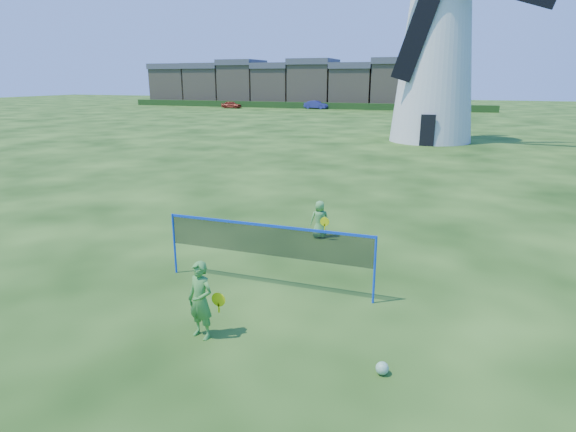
{
  "coord_description": "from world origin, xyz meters",
  "views": [
    {
      "loc": [
        3.97,
        -9.96,
        4.74
      ],
      "look_at": [
        0.2,
        0.5,
        1.5
      ],
      "focal_mm": 29.51,
      "sensor_mm": 36.0,
      "label": 1
    }
  ],
  "objects_px": {
    "player_girl": "(201,300)",
    "play_ball": "(382,368)",
    "player_boy": "(320,219)",
    "car_left": "(232,105)",
    "windmill": "(436,54)",
    "badminton_net": "(267,241)",
    "car_right": "(316,105)"
  },
  "relations": [
    {
      "from": "windmill",
      "to": "badminton_net",
      "type": "height_order",
      "value": "windmill"
    },
    {
      "from": "windmill",
      "to": "player_boy",
      "type": "xyz_separation_m",
      "value": [
        -1.57,
        -25.54,
        -5.91
      ]
    },
    {
      "from": "badminton_net",
      "to": "car_right",
      "type": "bearing_deg",
      "value": 105.59
    },
    {
      "from": "player_girl",
      "to": "play_ball",
      "type": "bearing_deg",
      "value": 12.52
    },
    {
      "from": "player_boy",
      "to": "car_left",
      "type": "xyz_separation_m",
      "value": [
        -32.16,
        58.77,
        -0.01
      ]
    },
    {
      "from": "play_ball",
      "to": "car_right",
      "type": "bearing_deg",
      "value": 107.43
    },
    {
      "from": "player_girl",
      "to": "player_boy",
      "type": "distance_m",
      "value": 6.42
    },
    {
      "from": "player_boy",
      "to": "car_right",
      "type": "height_order",
      "value": "car_right"
    },
    {
      "from": "player_girl",
      "to": "badminton_net",
      "type": "bearing_deg",
      "value": 96.1
    },
    {
      "from": "badminton_net",
      "to": "player_girl",
      "type": "relative_size",
      "value": 3.33
    },
    {
      "from": "play_ball",
      "to": "car_left",
      "type": "bearing_deg",
      "value": 118.3
    },
    {
      "from": "windmill",
      "to": "play_ball",
      "type": "xyz_separation_m",
      "value": [
        1.38,
        -31.98,
        -6.38
      ]
    },
    {
      "from": "player_boy",
      "to": "play_ball",
      "type": "relative_size",
      "value": 5.29
    },
    {
      "from": "player_girl",
      "to": "car_left",
      "type": "relative_size",
      "value": 0.45
    },
    {
      "from": "windmill",
      "to": "player_boy",
      "type": "distance_m",
      "value": 26.26
    },
    {
      "from": "badminton_net",
      "to": "player_girl",
      "type": "xyz_separation_m",
      "value": [
        -0.31,
        -2.51,
        -0.38
      ]
    },
    {
      "from": "player_boy",
      "to": "car_left",
      "type": "bearing_deg",
      "value": -84.33
    },
    {
      "from": "windmill",
      "to": "car_right",
      "type": "bearing_deg",
      "value": 118.83
    },
    {
      "from": "play_ball",
      "to": "windmill",
      "type": "bearing_deg",
      "value": 92.47
    },
    {
      "from": "player_boy",
      "to": "play_ball",
      "type": "xyz_separation_m",
      "value": [
        2.95,
        -6.44,
        -0.47
      ]
    },
    {
      "from": "windmill",
      "to": "badminton_net",
      "type": "xyz_separation_m",
      "value": [
        -1.72,
        -29.43,
        -5.35
      ]
    },
    {
      "from": "player_girl",
      "to": "play_ball",
      "type": "xyz_separation_m",
      "value": [
        3.42,
        -0.04,
        -0.65
      ]
    },
    {
      "from": "windmill",
      "to": "car_right",
      "type": "relative_size",
      "value": 4.94
    },
    {
      "from": "player_boy",
      "to": "windmill",
      "type": "bearing_deg",
      "value": -116.54
    },
    {
      "from": "player_girl",
      "to": "player_boy",
      "type": "xyz_separation_m",
      "value": [
        0.46,
        6.4,
        -0.18
      ]
    },
    {
      "from": "badminton_net",
      "to": "play_ball",
      "type": "height_order",
      "value": "badminton_net"
    },
    {
      "from": "windmill",
      "to": "play_ball",
      "type": "relative_size",
      "value": 88.09
    },
    {
      "from": "car_left",
      "to": "car_right",
      "type": "xyz_separation_m",
      "value": [
        13.57,
        3.4,
        0.08
      ]
    },
    {
      "from": "play_ball",
      "to": "car_right",
      "type": "height_order",
      "value": "car_right"
    },
    {
      "from": "car_left",
      "to": "car_right",
      "type": "height_order",
      "value": "car_right"
    },
    {
      "from": "player_boy",
      "to": "car_right",
      "type": "distance_m",
      "value": 64.89
    },
    {
      "from": "windmill",
      "to": "player_girl",
      "type": "relative_size",
      "value": 12.78
    }
  ]
}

